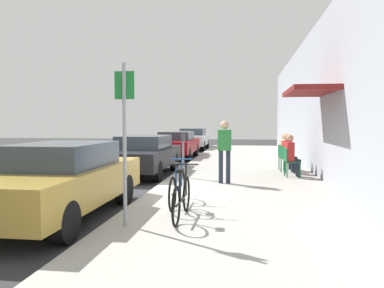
{
  "coord_description": "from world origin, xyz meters",
  "views": [
    {
      "loc": [
        2.31,
        -8.94,
        1.79
      ],
      "look_at": [
        0.11,
        6.46,
        0.88
      ],
      "focal_mm": 35.22,
      "sensor_mm": 36.0,
      "label": 1
    }
  ],
  "objects_px": {
    "bicycle_1": "(178,188)",
    "cafe_chair_2": "(284,156)",
    "parking_meter": "(183,152)",
    "pedestrian_standing": "(225,147)",
    "seated_patron_1": "(288,152)",
    "parked_car_1": "(144,154)",
    "cafe_chair_0": "(290,160)",
    "parked_car_2": "(176,144)",
    "seated_patron_2": "(286,150)",
    "street_sign": "(125,131)",
    "bicycle_0": "(182,198)",
    "seated_patron_0": "(292,154)",
    "cafe_chair_1": "(287,157)",
    "parked_car_0": "(60,179)",
    "parked_car_3": "(193,138)"
  },
  "relations": [
    {
      "from": "street_sign",
      "to": "seated_patron_0",
      "type": "xyz_separation_m",
      "value": [
        3.3,
        5.96,
        -0.82
      ]
    },
    {
      "from": "parked_car_3",
      "to": "bicycle_0",
      "type": "xyz_separation_m",
      "value": [
        2.32,
        -18.01,
        -0.24
      ]
    },
    {
      "from": "parked_car_2",
      "to": "seated_patron_2",
      "type": "xyz_separation_m",
      "value": [
        4.8,
        -4.99,
        0.12
      ]
    },
    {
      "from": "parked_car_1",
      "to": "pedestrian_standing",
      "type": "xyz_separation_m",
      "value": [
        2.85,
        -2.1,
        0.42
      ]
    },
    {
      "from": "parked_car_0",
      "to": "pedestrian_standing",
      "type": "bearing_deg",
      "value": 52.23
    },
    {
      "from": "parked_car_2",
      "to": "seated_patron_2",
      "type": "bearing_deg",
      "value": -46.07
    },
    {
      "from": "seated_patron_1",
      "to": "pedestrian_standing",
      "type": "xyz_separation_m",
      "value": [
        -1.96,
        -2.43,
        0.3
      ]
    },
    {
      "from": "bicycle_0",
      "to": "seated_patron_0",
      "type": "relative_size",
      "value": 1.33
    },
    {
      "from": "seated_patron_2",
      "to": "cafe_chair_2",
      "type": "bearing_deg",
      "value": -160.02
    },
    {
      "from": "cafe_chair_2",
      "to": "parked_car_1",
      "type": "bearing_deg",
      "value": -167.67
    },
    {
      "from": "cafe_chair_0",
      "to": "seated_patron_1",
      "type": "bearing_deg",
      "value": 86.16
    },
    {
      "from": "bicycle_1",
      "to": "seated_patron_2",
      "type": "relative_size",
      "value": 1.33
    },
    {
      "from": "seated_patron_2",
      "to": "pedestrian_standing",
      "type": "distance_m",
      "value": 3.73
    },
    {
      "from": "parked_car_1",
      "to": "seated_patron_0",
      "type": "height_order",
      "value": "seated_patron_0"
    },
    {
      "from": "parked_car_3",
      "to": "pedestrian_standing",
      "type": "height_order",
      "value": "pedestrian_standing"
    },
    {
      "from": "parked_car_2",
      "to": "cafe_chair_1",
      "type": "relative_size",
      "value": 5.06
    },
    {
      "from": "pedestrian_standing",
      "to": "cafe_chair_2",
      "type": "bearing_deg",
      "value": 58.79
    },
    {
      "from": "pedestrian_standing",
      "to": "parking_meter",
      "type": "bearing_deg",
      "value": 144.26
    },
    {
      "from": "parked_car_0",
      "to": "bicycle_0",
      "type": "distance_m",
      "value": 2.34
    },
    {
      "from": "street_sign",
      "to": "cafe_chair_1",
      "type": "relative_size",
      "value": 2.99
    },
    {
      "from": "cafe_chair_2",
      "to": "parked_car_0",
      "type": "bearing_deg",
      "value": -124.88
    },
    {
      "from": "cafe_chair_2",
      "to": "seated_patron_1",
      "type": "bearing_deg",
      "value": -85.45
    },
    {
      "from": "bicycle_1",
      "to": "cafe_chair_2",
      "type": "distance_m",
      "value": 6.61
    },
    {
      "from": "parked_car_0",
      "to": "cafe_chair_2",
      "type": "xyz_separation_m",
      "value": [
        4.75,
        6.81,
        -0.1
      ]
    },
    {
      "from": "parking_meter",
      "to": "pedestrian_standing",
      "type": "xyz_separation_m",
      "value": [
        1.3,
        -0.93,
        0.23
      ]
    },
    {
      "from": "cafe_chair_0",
      "to": "cafe_chair_2",
      "type": "relative_size",
      "value": 1.0
    },
    {
      "from": "seated_patron_0",
      "to": "bicycle_0",
      "type": "bearing_deg",
      "value": -114.7
    },
    {
      "from": "parked_car_0",
      "to": "parked_car_3",
      "type": "bearing_deg",
      "value": 90.0
    },
    {
      "from": "pedestrian_standing",
      "to": "bicycle_1",
      "type": "bearing_deg",
      "value": -104.84
    },
    {
      "from": "seated_patron_0",
      "to": "pedestrian_standing",
      "type": "relative_size",
      "value": 0.76
    },
    {
      "from": "parking_meter",
      "to": "cafe_chair_1",
      "type": "xyz_separation_m",
      "value": [
        3.2,
        1.48,
        -0.26
      ]
    },
    {
      "from": "bicycle_1",
      "to": "cafe_chair_2",
      "type": "height_order",
      "value": "bicycle_1"
    },
    {
      "from": "parked_car_0",
      "to": "seated_patron_1",
      "type": "distance_m",
      "value": 7.77
    },
    {
      "from": "street_sign",
      "to": "cafe_chair_2",
      "type": "bearing_deg",
      "value": 66.76
    },
    {
      "from": "seated_patron_2",
      "to": "cafe_chair_1",
      "type": "bearing_deg",
      "value": -94.48
    },
    {
      "from": "parked_car_1",
      "to": "seated_patron_0",
      "type": "bearing_deg",
      "value": -6.75
    },
    {
      "from": "cafe_chair_1",
      "to": "parked_car_3",
      "type": "bearing_deg",
      "value": 112.0
    },
    {
      "from": "bicycle_1",
      "to": "parked_car_3",
      "type": "bearing_deg",
      "value": 96.94
    },
    {
      "from": "bicycle_1",
      "to": "pedestrian_standing",
      "type": "xyz_separation_m",
      "value": [
        0.77,
        2.9,
        0.64
      ]
    },
    {
      "from": "parked_car_0",
      "to": "cafe_chair_2",
      "type": "relative_size",
      "value": 5.06
    },
    {
      "from": "parked_car_1",
      "to": "pedestrian_standing",
      "type": "relative_size",
      "value": 2.59
    },
    {
      "from": "parked_car_1",
      "to": "street_sign",
      "type": "xyz_separation_m",
      "value": [
        1.5,
        -6.52,
        0.94
      ]
    },
    {
      "from": "seated_patron_0",
      "to": "pedestrian_standing",
      "type": "xyz_separation_m",
      "value": [
        -1.96,
        -1.53,
        0.3
      ]
    },
    {
      "from": "parked_car_2",
      "to": "bicycle_0",
      "type": "distance_m",
      "value": 12.23
    },
    {
      "from": "parked_car_2",
      "to": "seated_patron_1",
      "type": "height_order",
      "value": "seated_patron_1"
    },
    {
      "from": "parked_car_1",
      "to": "cafe_chair_0",
      "type": "bearing_deg",
      "value": -6.89
    },
    {
      "from": "cafe_chair_1",
      "to": "pedestrian_standing",
      "type": "relative_size",
      "value": 0.51
    },
    {
      "from": "parked_car_1",
      "to": "street_sign",
      "type": "height_order",
      "value": "street_sign"
    },
    {
      "from": "bicycle_0",
      "to": "bicycle_1",
      "type": "distance_m",
      "value": 0.98
    },
    {
      "from": "cafe_chair_0",
      "to": "seated_patron_0",
      "type": "xyz_separation_m",
      "value": [
        0.06,
        0.0,
        0.19
      ]
    }
  ]
}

